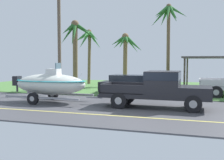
% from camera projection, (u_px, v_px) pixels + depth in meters
% --- Properties ---
extents(ground, '(36.00, 22.00, 0.11)m').
position_uv_depth(ground, '(162.00, 92.00, 21.30)').
color(ground, '#424247').
extents(pickup_truck_towing, '(5.62, 1.99, 1.86)m').
position_uv_depth(pickup_truck_towing, '(162.00, 87.00, 13.76)').
color(pickup_truck_towing, black).
rests_on(pickup_truck_towing, ground).
extents(boat_on_trailer, '(5.60, 2.37, 2.25)m').
position_uv_depth(boat_on_trailer, '(50.00, 84.00, 15.72)').
color(boat_on_trailer, gray).
rests_on(boat_on_trailer, ground).
extents(parked_sedan_near, '(4.63, 1.82, 1.38)m').
position_uv_depth(parked_sedan_near, '(132.00, 85.00, 19.41)').
color(parked_sedan_near, black).
rests_on(parked_sedan_near, ground).
extents(carport_awning, '(6.04, 4.95, 2.72)m').
position_uv_depth(carport_awning, '(221.00, 58.00, 22.27)').
color(carport_awning, '#4C4238').
rests_on(carport_awning, ground).
extents(palm_tree_near_left, '(2.77, 3.17, 5.54)m').
position_uv_depth(palm_tree_near_left, '(89.00, 41.00, 27.65)').
color(palm_tree_near_left, brown).
rests_on(palm_tree_near_left, ground).
extents(palm_tree_near_right, '(3.20, 3.09, 4.96)m').
position_uv_depth(palm_tree_near_right, '(126.00, 47.00, 25.57)').
color(palm_tree_near_right, brown).
rests_on(palm_tree_near_right, ground).
extents(palm_tree_mid, '(2.71, 2.89, 5.72)m').
position_uv_depth(palm_tree_mid, '(75.00, 39.00, 22.66)').
color(palm_tree_mid, brown).
rests_on(palm_tree_mid, ground).
extents(palm_tree_far_left, '(3.23, 3.25, 7.18)m').
position_uv_depth(palm_tree_far_left, '(168.00, 21.00, 23.20)').
color(palm_tree_far_left, brown).
rests_on(palm_tree_far_left, ground).
extents(utility_pole, '(0.24, 1.80, 8.77)m').
position_uv_depth(utility_pole, '(59.00, 30.00, 19.45)').
color(utility_pole, brown).
rests_on(utility_pole, ground).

